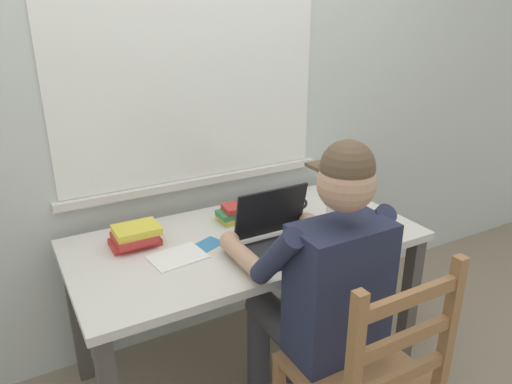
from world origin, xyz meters
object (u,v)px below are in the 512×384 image
seated_person (320,283)px  coffee_mug_white (335,209)px  book_stack_main (239,212)px  landscape_photo_print (207,245)px  wooden_chair (367,381)px  laptop (281,234)px  coffee_mug_dark (295,207)px  desk (247,254)px  book_stack_side (135,236)px  computer_mouse (341,228)px

seated_person → coffee_mug_white: bearing=46.8°
book_stack_main → landscape_photo_print: book_stack_main is taller
wooden_chair → coffee_mug_white: size_ratio=8.28×
laptop → landscape_photo_print: bearing=149.0°
seated_person → landscape_photo_print: bearing=118.3°
laptop → coffee_mug_dark: size_ratio=2.92×
desk → laptop: bearing=-60.7°
seated_person → book_stack_side: bearing=130.4°
seated_person → wooden_chair: size_ratio=1.32×
laptop → book_stack_main: size_ratio=1.67×
coffee_mug_white → landscape_photo_print: bearing=175.1°
book_stack_side → seated_person: bearing=-49.6°
wooden_chair → coffee_mug_white: (0.38, 0.68, 0.29)m
desk → coffee_mug_dark: bearing=14.2°
book_stack_main → wooden_chair: bearing=-89.2°
wooden_chair → computer_mouse: bearing=60.6°
desk → wooden_chair: wooden_chair is taller
desk → computer_mouse: bearing=-23.1°
coffee_mug_dark → laptop: bearing=-133.6°
desk → book_stack_side: 0.48m
computer_mouse → coffee_mug_white: (0.06, 0.12, 0.03)m
computer_mouse → book_stack_side: (-0.82, 0.31, 0.03)m
desk → book_stack_main: 0.22m
wooden_chair → coffee_mug_dark: size_ratio=8.48×
laptop → coffee_mug_dark: (0.21, 0.22, -0.00)m
seated_person → coffee_mug_dark: seated_person is taller
seated_person → computer_mouse: size_ratio=12.62×
desk → seated_person: (0.07, -0.45, 0.08)m
computer_mouse → coffee_mug_white: size_ratio=0.87×
laptop → coffee_mug_white: bearing=16.3°
wooden_chair → desk: bearing=95.1°
coffee_mug_white → book_stack_main: coffee_mug_white is taller
desk → wooden_chair: 0.74m
desk → coffee_mug_dark: coffee_mug_dark is taller
landscape_photo_print → desk: bearing=-25.7°
computer_mouse → wooden_chair: bearing=-119.4°
book_stack_side → coffee_mug_dark: bearing=-5.7°
book_stack_side → landscape_photo_print: 0.30m
landscape_photo_print → coffee_mug_white: bearing=-27.6°
book_stack_main → coffee_mug_white: bearing=-28.7°
wooden_chair → landscape_photo_print: (-0.25, 0.74, 0.24)m
book_stack_side → coffee_mug_white: bearing=-12.3°
coffee_mug_white → coffee_mug_dark: (-0.15, 0.12, -0.00)m
laptop → book_stack_main: 0.32m
computer_mouse → coffee_mug_white: coffee_mug_white is taller
laptop → coffee_mug_white: 0.37m
coffee_mug_dark → book_stack_side: 0.74m
laptop → landscape_photo_print: laptop is taller
seated_person → coffee_mug_dark: bearing=66.1°
book_stack_main → landscape_photo_print: 0.28m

